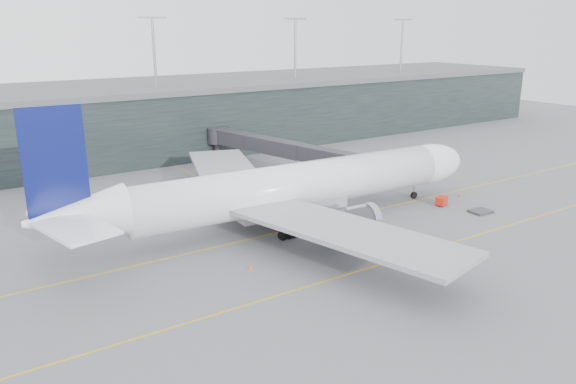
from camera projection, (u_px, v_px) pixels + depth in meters
ground at (253, 227)px, 80.25m from camera, size 320.00×320.00×0.00m
taxiline_a at (267, 235)px, 77.05m from camera, size 160.00×0.25×0.02m
taxiline_b at (340, 277)px, 64.27m from camera, size 160.00×0.25×0.02m
taxiline_lead_main at (220, 189)px, 98.87m from camera, size 0.25×60.00×0.02m
terminal at (121, 120)px, 124.39m from camera, size 240.00×36.00×29.00m
main_aircraft at (292, 188)px, 80.12m from camera, size 68.82×64.68×19.31m
jet_bridge at (275, 145)px, 108.99m from camera, size 13.75×46.12×7.10m
gse_cart at (442, 201)px, 89.54m from camera, size 2.47×2.04×1.44m
baggage_dolly at (481, 211)px, 86.30m from camera, size 3.35×2.72×0.32m
uld_a at (183, 211)px, 84.22m from camera, size 1.99×1.59×1.81m
uld_b at (206, 204)px, 87.15m from camera, size 2.62×2.41×1.92m
uld_c at (226, 201)px, 88.56m from camera, size 2.36×2.05×1.86m
cone_nose at (460, 195)px, 94.11m from camera, size 0.46×0.46×0.74m
cone_wing_stbd at (384, 258)px, 68.46m from camera, size 0.45×0.45×0.71m
cone_wing_port at (279, 196)px, 93.54m from camera, size 0.42×0.42×0.66m
cone_tail at (250, 267)px, 65.91m from camera, size 0.50×0.50×0.80m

